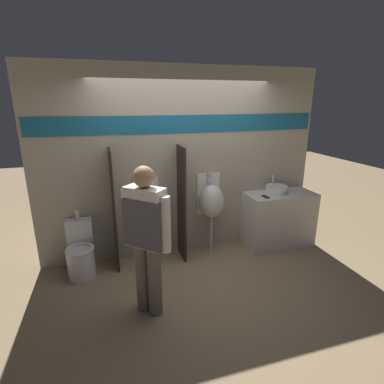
% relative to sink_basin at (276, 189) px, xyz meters
% --- Properties ---
extents(ground_plane, '(16.00, 16.00, 0.00)m').
position_rel_sink_basin_xyz_m(ground_plane, '(-1.43, -0.37, -0.91)').
color(ground_plane, '#997F5B').
extents(display_wall, '(4.13, 0.07, 2.70)m').
position_rel_sink_basin_xyz_m(display_wall, '(-1.43, 0.23, 0.45)').
color(display_wall, '#B2A893').
rests_on(display_wall, ground_plane).
extents(sink_counter, '(1.07, 0.51, 0.86)m').
position_rel_sink_basin_xyz_m(sink_counter, '(0.05, -0.05, -0.49)').
color(sink_counter, silver).
rests_on(sink_counter, ground_plane).
extents(sink_basin, '(0.34, 0.34, 0.25)m').
position_rel_sink_basin_xyz_m(sink_basin, '(0.00, 0.00, 0.00)').
color(sink_basin, white).
rests_on(sink_basin, sink_counter).
extents(cell_phone, '(0.07, 0.14, 0.01)m').
position_rel_sink_basin_xyz_m(cell_phone, '(-0.27, -0.16, -0.05)').
color(cell_phone, black).
rests_on(cell_phone, sink_counter).
extents(divider_near_counter, '(0.03, 0.40, 1.65)m').
position_rel_sink_basin_xyz_m(divider_near_counter, '(-2.46, 0.00, -0.09)').
color(divider_near_counter, '#28231E').
rests_on(divider_near_counter, ground_plane).
extents(divider_mid, '(0.03, 0.40, 1.65)m').
position_rel_sink_basin_xyz_m(divider_mid, '(-1.52, 0.00, -0.09)').
color(divider_mid, '#28231E').
rests_on(divider_mid, ground_plane).
extents(urinal_near_counter, '(0.37, 0.33, 1.22)m').
position_rel_sink_basin_xyz_m(urinal_near_counter, '(-1.99, 0.05, -0.11)').
color(urinal_near_counter, silver).
rests_on(urinal_near_counter, ground_plane).
extents(urinal_far, '(0.37, 0.33, 1.22)m').
position_rel_sink_basin_xyz_m(urinal_far, '(-1.05, 0.05, -0.11)').
color(urinal_far, silver).
rests_on(urinal_far, ground_plane).
extents(toilet, '(0.37, 0.53, 0.86)m').
position_rel_sink_basin_xyz_m(toilet, '(-2.92, -0.08, -0.61)').
color(toilet, white).
rests_on(toilet, ground_plane).
extents(person_in_vest, '(0.45, 0.45, 1.63)m').
position_rel_sink_basin_xyz_m(person_in_vest, '(-2.18, -1.07, 0.03)').
color(person_in_vest, '#666056').
rests_on(person_in_vest, ground_plane).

